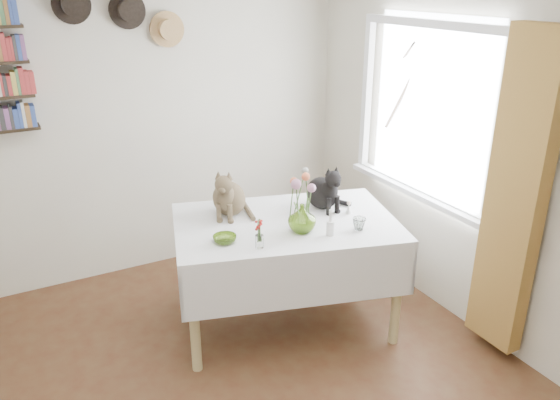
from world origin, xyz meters
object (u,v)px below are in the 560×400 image
flower_vase (302,218)px  black_cat (322,185)px  dining_table (286,247)px  tabby_cat (229,190)px

flower_vase → black_cat: bearing=40.6°
dining_table → black_cat: 0.53m
black_cat → flower_vase: 0.46m
dining_table → tabby_cat: size_ratio=4.72×
tabby_cat → flower_vase: size_ratio=1.89×
dining_table → flower_vase: bearing=-86.0°
dining_table → tabby_cat: tabby_cat is taller
black_cat → flower_vase: size_ratio=1.80×
flower_vase → dining_table: bearing=94.0°
black_cat → flower_vase: (-0.35, -0.30, -0.08)m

